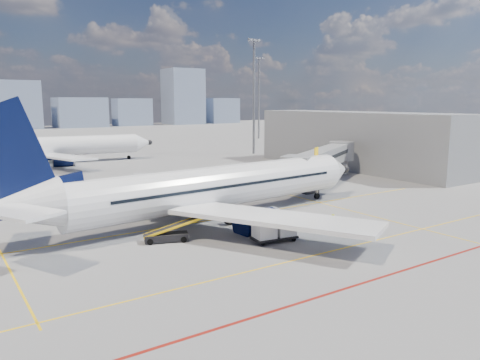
% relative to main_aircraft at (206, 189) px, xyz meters
% --- Properties ---
extents(ground, '(420.00, 420.00, 0.00)m').
position_rel_main_aircraft_xyz_m(ground, '(1.32, -8.20, -3.22)').
color(ground, slate).
rests_on(ground, ground).
extents(apron_markings, '(90.00, 35.12, 0.01)m').
position_rel_main_aircraft_xyz_m(apron_markings, '(0.74, -12.11, -3.21)').
color(apron_markings, yellow).
rests_on(apron_markings, ground).
extents(jet_bridge, '(23.55, 15.78, 6.30)m').
position_rel_main_aircraft_xyz_m(jet_bridge, '(24.83, 8.71, 0.53)').
color(jet_bridge, gray).
rests_on(jet_bridge, ground).
extents(terminal_block, '(10.00, 42.00, 10.00)m').
position_rel_main_aircraft_xyz_m(terminal_block, '(41.27, 17.80, 1.78)').
color(terminal_block, gray).
rests_on(terminal_block, ground).
extents(floodlight_mast_ne, '(3.20, 0.61, 25.45)m').
position_rel_main_aircraft_xyz_m(floodlight_mast_ne, '(39.32, 46.79, 10.37)').
color(floodlight_mast_ne, slate).
rests_on(floodlight_mast_ne, ground).
extents(floodlight_mast_far, '(3.20, 0.61, 25.45)m').
position_rel_main_aircraft_xyz_m(floodlight_mast_far, '(66.32, 81.79, 10.37)').
color(floodlight_mast_far, slate).
rests_on(floodlight_mast_far, ground).
extents(distant_skyline, '(246.63, 15.93, 29.33)m').
position_rel_main_aircraft_xyz_m(distant_skyline, '(15.38, 181.80, 6.78)').
color(distant_skyline, gray).
rests_on(distant_skyline, ground).
extents(main_aircraft, '(43.69, 38.02, 12.76)m').
position_rel_main_aircraft_xyz_m(main_aircraft, '(0.00, 0.00, 0.00)').
color(main_aircraft, white).
rests_on(main_aircraft, ground).
extents(second_aircraft, '(38.93, 33.86, 11.39)m').
position_rel_main_aircraft_xyz_m(second_aircraft, '(-2.82, 54.62, 0.01)').
color(second_aircraft, white).
rests_on(second_aircraft, ground).
extents(baggage_tug, '(2.26, 1.42, 1.53)m').
position_rel_main_aircraft_xyz_m(baggage_tug, '(2.66, -8.80, -2.48)').
color(baggage_tug, white).
rests_on(baggage_tug, ground).
extents(cargo_dolly, '(4.09, 2.27, 2.13)m').
position_rel_main_aircraft_xyz_m(cargo_dolly, '(1.31, -9.50, -2.05)').
color(cargo_dolly, black).
rests_on(cargo_dolly, ground).
extents(belt_loader, '(5.33, 2.86, 2.16)m').
position_rel_main_aircraft_xyz_m(belt_loader, '(-6.33, -4.46, -2.66)').
color(belt_loader, black).
rests_on(belt_loader, ground).
extents(ramp_worker, '(0.69, 0.74, 1.69)m').
position_rel_main_aircraft_xyz_m(ramp_worker, '(7.57, -10.26, -2.37)').
color(ramp_worker, yellow).
rests_on(ramp_worker, ground).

